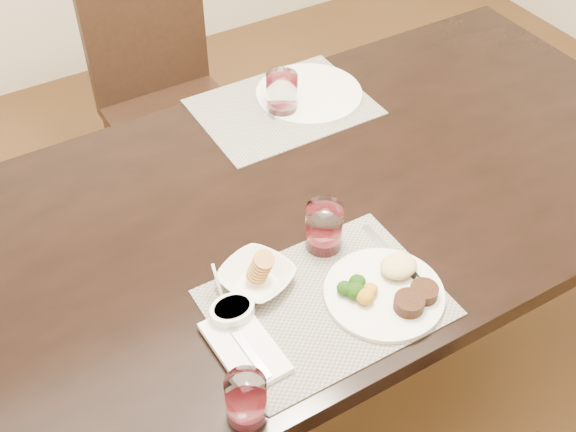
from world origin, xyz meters
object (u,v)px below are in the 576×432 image
steak_knife (403,266)px  wine_glass_near (324,229)px  dinner_plate (390,289)px  far_plate (309,94)px  chair_far (164,91)px  cracker_bowl (256,277)px

steak_knife → wine_glass_near: wine_glass_near is taller
dinner_plate → far_plate: dinner_plate is taller
steak_knife → far_plate: bearing=76.1°
chair_far → dinner_plate: chair_far is taller
steak_knife → far_plate: size_ratio=0.73×
chair_far → cracker_bowl: chair_far is taller
dinner_plate → wine_glass_near: wine_glass_near is taller
chair_far → far_plate: size_ratio=3.06×
steak_knife → chair_far: bearing=92.7°
chair_far → far_plate: bearing=-69.7°
dinner_plate → wine_glass_near: size_ratio=2.24×
steak_knife → wine_glass_near: size_ratio=1.92×
dinner_plate → far_plate: size_ratio=0.85×
wine_glass_near → far_plate: 0.58m
cracker_bowl → steak_knife: bearing=-22.4°
far_plate → chair_far: bearing=110.3°
wine_glass_near → far_plate: bearing=61.5°
chair_far → cracker_bowl: 1.17m
wine_glass_near → cracker_bowl: bearing=-172.7°
wine_glass_near → far_plate: wine_glass_near is taller
cracker_bowl → far_plate: size_ratio=0.64×
far_plate → steak_knife: bearing=-104.2°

